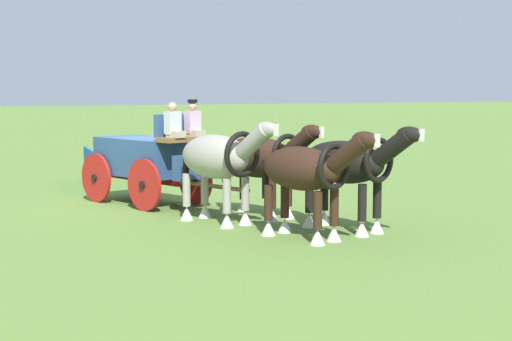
% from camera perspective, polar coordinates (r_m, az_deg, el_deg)
% --- Properties ---
extents(ground_plane, '(220.00, 220.00, 0.00)m').
position_cam_1_polar(ground_plane, '(21.03, -7.92, -2.33)').
color(ground_plane, olive).
extents(show_wagon, '(5.64, 2.72, 2.72)m').
position_cam_1_polar(show_wagon, '(20.75, -7.68, 0.88)').
color(show_wagon, '#2D4C7A').
rests_on(show_wagon, ground).
extents(draft_horse_rear_near, '(3.14, 1.61, 2.22)m').
position_cam_1_polar(draft_horse_rear_near, '(18.49, 0.38, 0.80)').
color(draft_horse_rear_near, '#331E14').
rests_on(draft_horse_rear_near, ground).
extents(draft_horse_rear_off, '(2.95, 1.57, 2.31)m').
position_cam_1_polar(draft_horse_rear_off, '(17.61, -2.66, 0.79)').
color(draft_horse_rear_off, '#9E998E').
rests_on(draft_horse_rear_off, ground).
extents(draft_horse_lead_near, '(3.03, 1.52, 2.27)m').
position_cam_1_polar(draft_horse_lead_near, '(16.73, 6.63, 0.35)').
color(draft_horse_lead_near, black).
rests_on(draft_horse_lead_near, ground).
extents(draft_horse_lead_off, '(2.89, 1.46, 2.22)m').
position_cam_1_polar(draft_horse_lead_off, '(15.76, 3.63, -0.13)').
color(draft_horse_lead_off, '#331E14').
rests_on(draft_horse_lead_off, ground).
extents(sponsor_banner, '(3.18, 0.44, 1.10)m').
position_cam_1_polar(sponsor_banner, '(25.03, -11.77, 0.20)').
color(sponsor_banner, '#1959B2').
rests_on(sponsor_banner, ground).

